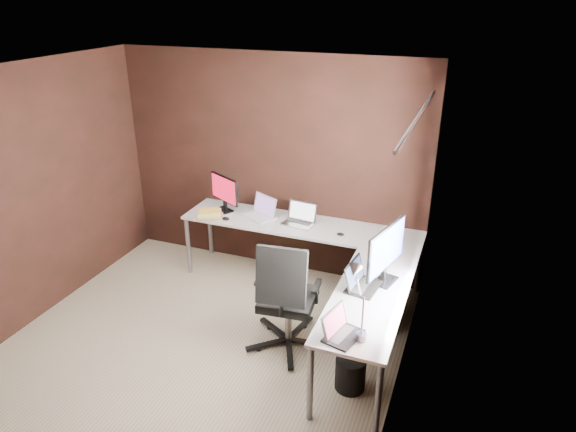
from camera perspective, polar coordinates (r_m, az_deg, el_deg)
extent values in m
cube|color=#BFB695|center=(5.02, -10.01, -14.49)|extent=(3.60, 3.60, 0.00)
cube|color=white|center=(3.99, -12.65, 14.88)|extent=(3.60, 3.60, 0.00)
cube|color=black|center=(5.84, -2.02, 5.61)|extent=(3.60, 0.00, 2.50)
cube|color=black|center=(3.22, -28.45, -14.43)|extent=(3.60, 0.00, 2.50)
cube|color=black|center=(5.48, -27.48, 1.52)|extent=(0.00, 3.60, 2.50)
cube|color=black|center=(3.80, 12.78, -5.68)|extent=(0.00, 3.60, 2.50)
cube|color=white|center=(4.03, 13.65, -0.84)|extent=(0.00, 1.00, 1.30)
cube|color=#C96317|center=(3.49, 10.98, -8.44)|extent=(0.01, 0.35, 2.00)
cube|color=#C96317|center=(4.77, 14.23, 0.49)|extent=(0.01, 0.35, 2.00)
cylinder|color=slate|center=(3.77, 14.31, 10.78)|extent=(0.02, 1.90, 0.02)
cube|color=silver|center=(5.62, 1.35, -1.02)|extent=(2.65, 0.60, 0.03)
cube|color=silver|center=(4.43, 9.06, -8.80)|extent=(0.60, 1.65, 0.03)
cylinder|color=slate|center=(6.09, -11.02, -3.26)|extent=(0.05, 0.05, 0.70)
cylinder|color=slate|center=(6.48, -8.66, -1.31)|extent=(0.05, 0.05, 0.70)
cylinder|color=slate|center=(4.10, 2.48, -18.10)|extent=(0.05, 0.05, 0.70)
cylinder|color=slate|center=(4.01, 9.97, -19.64)|extent=(0.05, 0.05, 0.70)
cylinder|color=slate|center=(5.78, 14.35, -5.17)|extent=(0.05, 0.05, 0.70)
cube|color=silver|center=(5.31, 9.86, -8.13)|extent=(0.42, 0.50, 0.60)
cube|color=black|center=(6.00, -7.10, 0.68)|extent=(0.25, 0.22, 0.01)
cube|color=black|center=(5.98, -6.97, 1.22)|extent=(0.06, 0.05, 0.10)
cube|color=black|center=(5.91, -7.07, 3.02)|extent=(0.44, 0.25, 0.31)
cube|color=red|center=(5.90, -7.19, 2.98)|extent=(0.40, 0.21, 0.28)
cube|color=black|center=(4.63, 10.76, -7.08)|extent=(0.21, 0.28, 0.01)
cube|color=black|center=(4.60, 10.60, -6.34)|extent=(0.05, 0.06, 0.11)
cube|color=black|center=(4.48, 10.84, -3.51)|extent=(0.19, 0.63, 0.40)
cube|color=#2A38C1|center=(4.48, 11.01, -3.56)|extent=(0.17, 0.60, 0.37)
cube|color=silver|center=(5.79, -3.26, -0.05)|extent=(0.42, 0.37, 0.02)
cube|color=silver|center=(5.79, -2.59, 1.25)|extent=(0.34, 0.21, 0.22)
cube|color=#7C5696|center=(5.79, -2.63, 1.23)|extent=(0.30, 0.18, 0.19)
cube|color=silver|center=(5.61, 1.20, -0.82)|extent=(0.36, 0.28, 0.02)
cube|color=silver|center=(5.64, 1.62, 0.55)|extent=(0.34, 0.10, 0.21)
cube|color=white|center=(5.63, 1.59, 0.53)|extent=(0.30, 0.09, 0.18)
cube|color=black|center=(4.51, 8.40, -7.78)|extent=(0.29, 0.38, 0.02)
cube|color=black|center=(4.48, 7.37, -6.25)|extent=(0.11, 0.35, 0.22)
cube|color=#1B2239|center=(4.48, 7.44, -6.26)|extent=(0.09, 0.31, 0.19)
cube|color=black|center=(3.92, 6.16, -13.11)|extent=(0.28, 0.35, 0.02)
cube|color=black|center=(3.89, 5.16, -11.51)|extent=(0.13, 0.31, 0.19)
cube|color=#C54A7D|center=(3.89, 5.24, -11.54)|extent=(0.11, 0.27, 0.16)
cube|color=#A58159|center=(5.83, -8.70, -0.04)|extent=(0.31, 0.28, 0.03)
cube|color=#DBD142|center=(5.82, -8.71, 0.18)|extent=(0.30, 0.26, 0.02)
cube|color=beige|center=(5.81, -8.73, 0.37)|extent=(0.32, 0.29, 0.02)
cube|color=#DBD142|center=(5.81, -8.74, 0.53)|extent=(0.29, 0.27, 0.02)
ellipsoid|color=black|center=(5.74, -6.93, -0.30)|extent=(0.10, 0.08, 0.04)
ellipsoid|color=black|center=(5.38, 5.83, -2.02)|extent=(0.09, 0.07, 0.03)
cylinder|color=slate|center=(3.90, 8.13, -13.14)|extent=(0.08, 0.08, 0.06)
cylinder|color=slate|center=(3.79, 8.29, -10.90)|extent=(0.02, 0.02, 0.31)
cylinder|color=slate|center=(3.70, 7.84, -7.78)|extent=(0.02, 0.17, 0.23)
cone|color=slate|center=(3.73, 7.41, -6.10)|extent=(0.10, 0.12, 0.13)
cylinder|color=slate|center=(4.88, 0.03, -11.48)|extent=(0.06, 0.06, 0.40)
cube|color=black|center=(4.75, 0.03, -9.22)|extent=(0.53, 0.53, 0.08)
cube|color=black|center=(4.36, -0.75, -6.79)|extent=(0.45, 0.17, 0.53)
cylinder|color=black|center=(4.52, 6.95, -16.94)|extent=(0.27, 0.27, 0.30)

